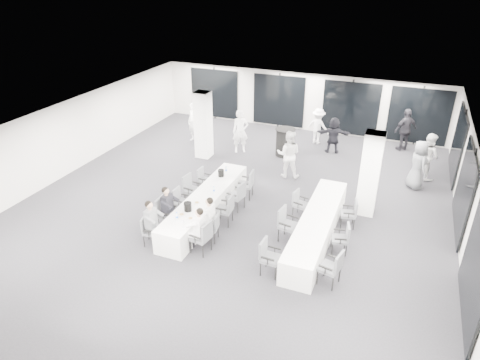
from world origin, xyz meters
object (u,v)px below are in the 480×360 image
object	(u,v)px
chair_side_left_mid	(286,222)
banquet_table_main	(206,205)
chair_side_right_near	(333,266)
chair_main_right_mid	(227,208)
chair_side_right_far	(351,212)
chair_side_right_mid	(343,237)
ice_bucket_far	(221,173)
standing_guest_f	(334,133)
chair_main_right_second	(213,226)
chair_main_right_fourth	(238,194)
chair_side_left_near	(268,255)
chair_main_right_near	(203,236)
chair_main_left_second	(165,211)
standing_guest_g	(193,120)
chair_main_left_near	(149,229)
standing_guest_e	(419,162)
standing_guest_h	(429,153)
chair_side_left_far	(299,202)
chair_main_left_fourth	(191,187)
standing_guest_a	(240,129)
standing_guest_c	(318,124)
standing_guest_b	(289,151)
cocktail_table	(285,142)
chair_main_left_mid	(180,200)
standing_guest_d	(406,127)
ice_bucket_near	(188,207)
chair_main_right_far	(248,183)

from	to	relation	value
chair_side_left_mid	banquet_table_main	bearing A→B (deg)	-88.39
chair_side_right_near	chair_main_right_mid	bearing A→B (deg)	78.74
banquet_table_main	chair_side_right_far	xyz separation A→B (m)	(4.48, 1.05, 0.15)
chair_side_right_mid	ice_bucket_far	xyz separation A→B (m)	(-4.56, 1.82, 0.35)
chair_side_right_mid	standing_guest_f	size ratio (longest dim) A/B	0.51
chair_main_right_second	standing_guest_f	xyz separation A→B (m)	(1.99, 8.03, 0.40)
chair_main_right_fourth	chair_side_left_near	world-z (taller)	chair_main_right_fourth
chair_main_right_near	chair_side_left_near	size ratio (longest dim) A/B	1.02
chair_main_left_second	standing_guest_g	xyz separation A→B (m)	(-2.55, 6.87, 0.45)
chair_main_left_near	standing_guest_e	bearing A→B (deg)	120.08
chair_main_right_mid	chair_main_right_fourth	xyz separation A→B (m)	(-0.00, 0.95, -0.00)
standing_guest_h	ice_bucket_far	size ratio (longest dim) A/B	8.32
chair_side_left_far	chair_main_left_fourth	bearing A→B (deg)	-70.36
chair_main_right_fourth	standing_guest_a	size ratio (longest dim) A/B	0.47
standing_guest_e	ice_bucket_far	distance (m)	7.12
chair_side_left_near	chair_side_right_far	size ratio (longest dim) A/B	1.08
chair_main_left_fourth	standing_guest_c	bearing A→B (deg)	165.49
chair_side_left_far	standing_guest_g	distance (m)	7.77
standing_guest_a	ice_bucket_far	size ratio (longest dim) A/B	8.69
standing_guest_b	banquet_table_main	bearing A→B (deg)	55.59
chair_main_left_fourth	standing_guest_a	world-z (taller)	standing_guest_a
standing_guest_h	chair_side_right_far	bearing A→B (deg)	117.08
cocktail_table	chair_main_left_fourth	xyz separation A→B (m)	(-1.80, -5.14, -0.02)
chair_main_left_mid	standing_guest_f	xyz separation A→B (m)	(3.64, 7.01, 0.39)
chair_side_right_near	standing_guest_a	world-z (taller)	standing_guest_a
chair_main_left_mid	standing_guest_d	distance (m)	10.65
chair_main_right_second	standing_guest_f	distance (m)	8.28
chair_main_left_near	chair_side_right_near	bearing A→B (deg)	78.69
cocktail_table	standing_guest_h	distance (m)	5.65
chair_main_right_fourth	standing_guest_h	xyz separation A→B (m)	(5.77, 4.93, 0.44)
chair_side_right_far	chair_side_left_near	bearing A→B (deg)	139.60
standing_guest_e	ice_bucket_near	world-z (taller)	standing_guest_e
chair_main_left_mid	chair_side_left_mid	bearing A→B (deg)	90.08
chair_main_right_far	standing_guest_b	size ratio (longest dim) A/B	0.48
chair_main_right_fourth	ice_bucket_far	distance (m)	1.20
banquet_table_main	chair_side_left_mid	bearing A→B (deg)	-7.44
chair_main_left_fourth	chair_main_right_fourth	bearing A→B (deg)	102.54
cocktail_table	chair_main_right_far	world-z (taller)	cocktail_table
chair_side_left_far	standing_guest_b	world-z (taller)	standing_guest_b
chair_main_left_mid	standing_guest_f	distance (m)	7.91
standing_guest_a	standing_guest_b	bearing A→B (deg)	-60.71
chair_side_right_near	standing_guest_g	size ratio (longest dim) A/B	0.49
chair_main_right_second	chair_side_right_far	distance (m)	4.31
chair_main_left_mid	chair_side_right_far	xyz separation A→B (m)	(5.31, 1.26, 0.02)
banquet_table_main	chair_side_right_near	distance (m)	4.87
standing_guest_b	chair_side_left_far	bearing A→B (deg)	102.66
chair_main_right_mid	chair_side_left_near	bearing A→B (deg)	-136.13
standing_guest_e	standing_guest_h	size ratio (longest dim) A/B	1.01
chair_main_right_mid	chair_side_right_far	distance (m)	3.86
standing_guest_b	standing_guest_f	distance (m)	3.24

